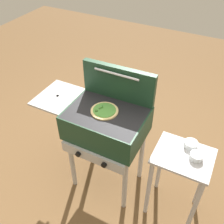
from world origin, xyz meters
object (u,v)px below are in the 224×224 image
topping_bowl_near (196,156)px  grill (105,125)px  pizza_veggie (104,111)px  topping_bowl_far (191,144)px  prep_table (179,172)px

topping_bowl_near → grill: bearing=-178.8°
pizza_veggie → topping_bowl_far: pizza_veggie is taller
pizza_veggie → topping_bowl_near: bearing=1.1°
grill → topping_bowl_near: grill is taller
topping_bowl_near → pizza_veggie: bearing=-178.9°
prep_table → pizza_veggie: bearing=-179.8°
grill → topping_bowl_near: (0.76, 0.02, -0.01)m
topping_bowl_near → topping_bowl_far: same height
pizza_veggie → prep_table: 0.78m
prep_table → topping_bowl_far: size_ratio=6.78×
pizza_veggie → prep_table: size_ratio=0.31×
topping_bowl_near → topping_bowl_far: bearing=122.6°
topping_bowl_near → topping_bowl_far: size_ratio=0.93×
grill → topping_bowl_far: bearing=9.7°
prep_table → topping_bowl_near: size_ratio=7.27×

